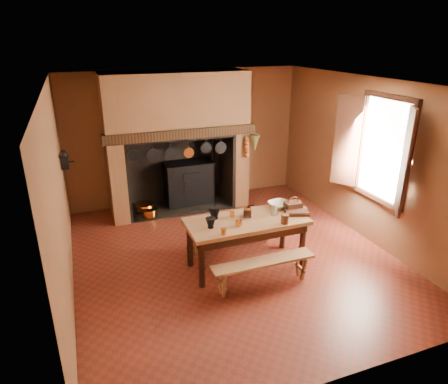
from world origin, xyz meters
name	(u,v)px	position (x,y,z in m)	size (l,w,h in m)	color
floor	(233,257)	(0.00, 0.00, 0.00)	(5.50, 5.50, 0.00)	maroon
ceiling	(235,83)	(0.00, 0.00, 2.80)	(5.50, 5.50, 0.00)	silver
back_wall	(186,137)	(0.00, 2.75, 1.40)	(5.00, 0.02, 2.80)	brown
wall_left	(59,199)	(-2.50, 0.00, 1.40)	(0.02, 5.50, 2.80)	brown
wall_right	(367,160)	(2.50, 0.00, 1.40)	(0.02, 5.50, 2.80)	brown
wall_front	(344,268)	(0.00, -2.75, 1.40)	(5.00, 0.02, 2.80)	brown
chimney_breast	(176,123)	(-0.30, 2.31, 1.81)	(2.95, 0.96, 2.80)	brown
iron_range	(189,182)	(-0.04, 2.45, 0.48)	(1.12, 0.55, 1.60)	black
hearth_pans	(145,210)	(-1.05, 2.22, 0.09)	(0.51, 0.62, 0.20)	orange
hanging_pans	(182,152)	(-0.34, 1.81, 1.36)	(1.92, 0.29, 0.27)	black
onion_string	(247,147)	(1.00, 1.79, 1.33)	(0.12, 0.10, 0.46)	#A9511F
herb_bunch	(255,144)	(1.18, 1.79, 1.38)	(0.20, 0.20, 0.35)	#545F2D
window	(378,150)	(2.35, -0.40, 1.70)	(0.39, 1.75, 1.76)	white
wall_coffee_mill	(64,158)	(-2.42, 1.55, 1.52)	(0.23, 0.16, 0.31)	black
work_table	(246,227)	(0.09, -0.32, 0.68)	(1.85, 0.82, 0.80)	#AD7D4F
bench_front	(263,267)	(0.09, -0.93, 0.32)	(1.54, 0.27, 0.43)	#AD7D4F
bench_back	(232,230)	(0.09, 0.30, 0.33)	(1.59, 0.28, 0.45)	#AD7D4F
mortar_large	(214,212)	(-0.36, -0.11, 0.92)	(0.20, 0.20, 0.34)	black
mortar_small	(211,222)	(-0.51, -0.38, 0.89)	(0.15, 0.15, 0.26)	black
coffee_grinder	(247,212)	(0.15, -0.22, 0.88)	(0.18, 0.16, 0.19)	#381C11
brass_mug_a	(224,232)	(-0.41, -0.65, 0.85)	(0.08, 0.08, 0.09)	orange
brass_mug_b	(232,214)	(-0.08, -0.14, 0.85)	(0.07, 0.07, 0.08)	orange
mixing_bowl	(280,205)	(0.79, -0.07, 0.85)	(0.36, 0.36, 0.09)	#C1B994
stoneware_crock	(285,219)	(0.57, -0.64, 0.88)	(0.12, 0.12, 0.15)	brown
glass_jar	(274,210)	(0.57, -0.29, 0.88)	(0.09, 0.09, 0.16)	beige
wicker_basket	(293,206)	(0.92, -0.27, 0.88)	(0.26, 0.19, 0.25)	#4E2A17
wooden_tray	(296,212)	(0.92, -0.38, 0.83)	(0.36, 0.26, 0.06)	#381C11
brass_cup	(239,223)	(-0.10, -0.48, 0.85)	(0.11, 0.11, 0.08)	orange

